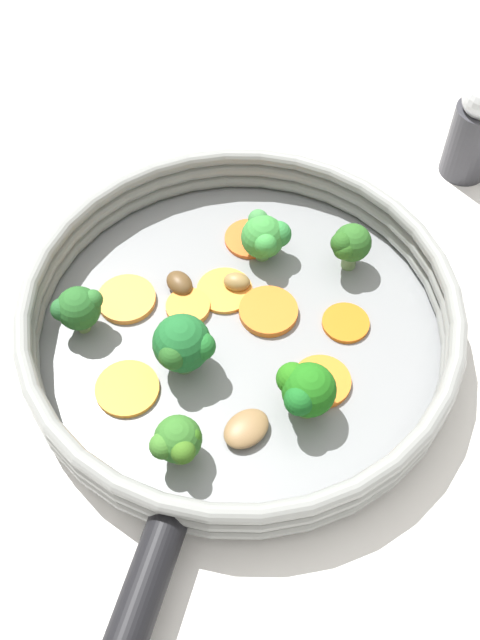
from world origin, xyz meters
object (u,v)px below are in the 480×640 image
broccoli_floret_2 (183,345)px  mushroom_piece_1 (179,283)px  carrot_slice_5 (126,301)px  broccoli_floret_3 (78,308)px  carrot_slice_7 (225,290)px  broccoli_floret_4 (265,236)px  salt_shaker (476,128)px  skillet (240,335)px  carrot_slice_4 (188,307)px  carrot_slice_1 (268,311)px  mushroom_piece_2 (246,429)px  mushroom_piece_0 (237,282)px  broccoli_floret_1 (305,390)px  carrot_slice_0 (127,389)px  carrot_slice_3 (346,323)px  carrot_slice_2 (321,381)px  carrot_slice_6 (250,239)px  broccoli_floret_0 (178,442)px  broccoli_floret_5 (349,244)px

broccoli_floret_2 → mushroom_piece_1: bearing=113.7°
carrot_slice_5 → broccoli_floret_3: broccoli_floret_3 is taller
carrot_slice_7 → broccoli_floret_4: bearing=67.0°
broccoli_floret_4 → salt_shaker: 0.22m
skillet → carrot_slice_4: 0.05m
skillet → carrot_slice_1: bearing=55.0°
carrot_slice_4 → mushroom_piece_2: (0.08, -0.09, 0.00)m
carrot_slice_7 → mushroom_piece_0: (0.01, 0.01, 0.01)m
carrot_slice_7 → salt_shaker: (0.16, 0.21, 0.04)m
broccoli_floret_1 → mushroom_piece_1: 0.15m
broccoli_floret_3 → mushroom_piece_2: broccoli_floret_3 is taller
carrot_slice_5 → carrot_slice_0: bearing=-66.3°
broccoli_floret_4 → mushroom_piece_2: 0.16m
carrot_slice_3 → broccoli_floret_3: 0.20m
carrot_slice_1 → carrot_slice_3: 0.06m
carrot_slice_3 → mushroom_piece_0: (-0.09, 0.01, 0.01)m
skillet → broccoli_floret_1: 0.09m
carrot_slice_2 → broccoli_floret_2: (-0.10, -0.02, 0.03)m
broccoli_floret_2 → broccoli_floret_4: 0.12m
carrot_slice_5 → broccoli_floret_4: bearing=41.5°
broccoli_floret_4 → carrot_slice_0: bearing=-110.8°
broccoli_floret_3 → broccoli_floret_4: 0.16m
salt_shaker → carrot_slice_6: bearing=-136.3°
carrot_slice_3 → broccoli_floret_3: size_ratio=0.86×
carrot_slice_1 → broccoli_floret_0: broccoli_floret_0 is taller
carrot_slice_3 → broccoli_floret_4: (-0.08, 0.05, 0.02)m
mushroom_piece_0 → broccoli_floret_4: bearing=73.3°
carrot_slice_5 → mushroom_piece_0: bearing=27.9°
broccoli_floret_3 → salt_shaker: (0.25, 0.28, 0.01)m
broccoli_floret_0 → mushroom_piece_1: (-0.05, 0.14, -0.02)m
broccoli_floret_3 → salt_shaker: salt_shaker is taller
broccoli_floret_2 → broccoli_floret_4: size_ratio=1.26×
carrot_slice_6 → mushroom_piece_0: (0.01, -0.05, 0.01)m
skillet → broccoli_floret_5: 0.11m
broccoli_floret_5 → carrot_slice_1: bearing=-125.9°
carrot_slice_1 → mushroom_piece_1: bearing=178.6°
carrot_slice_2 → carrot_slice_3: size_ratio=1.18×
carrot_slice_5 → broccoli_floret_2: (0.07, -0.04, 0.03)m
carrot_slice_4 → mushroom_piece_1: size_ratio=1.40×
broccoli_floret_4 → broccoli_floret_5: bearing=7.6°
mushroom_piece_0 → salt_shaker: salt_shaker is taller
broccoli_floret_1 → salt_shaker: size_ratio=0.47×
carrot_slice_4 → mushroom_piece_0: mushroom_piece_0 is taller
broccoli_floret_4 → mushroom_piece_1: (-0.05, -0.05, -0.02)m
carrot_slice_5 → broccoli_floret_0: broccoli_floret_0 is taller
carrot_slice_1 → broccoli_floret_1: size_ratio=0.96×
skillet → mushroom_piece_0: 0.04m
broccoli_floret_1 → broccoli_floret_2: size_ratio=0.93×
broccoli_floret_1 → broccoli_floret_4: bearing=117.7°
carrot_slice_2 → broccoli_floret_2: bearing=-169.7°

